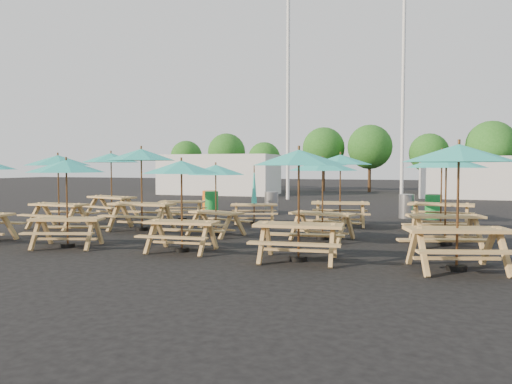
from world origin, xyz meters
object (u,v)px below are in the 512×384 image
(picnic_unit_6, at_px, (181,173))
(picnic_unit_10, at_px, (323,170))
(picnic_unit_5, at_px, (182,171))
(waste_bin_3, at_px, (407,206))
(picnic_unit_8, at_px, (254,200))
(waste_bin_0, at_px, (209,201))
(picnic_unit_2, at_px, (111,162))
(picnic_unit_4, at_px, (141,160))
(picnic_unit_12, at_px, (459,161))
(picnic_unit_13, at_px, (446,167))
(picnic_unit_7, at_px, (216,174))
(picnic_unit_11, at_px, (340,164))
(picnic_unit_9, at_px, (299,165))
(waste_bin_1, at_px, (212,202))
(waste_bin_5, at_px, (433,207))
(picnic_unit_3, at_px, (66,172))
(waste_bin_2, at_px, (271,203))
(picnic_unit_1, at_px, (58,165))
(picnic_unit_14, at_px, (442,162))
(waste_bin_4, at_px, (434,206))

(picnic_unit_6, bearing_deg, picnic_unit_10, 42.55)
(picnic_unit_5, relative_size, waste_bin_3, 2.41)
(picnic_unit_8, xyz_separation_m, waste_bin_0, (-3.30, 3.75, -0.38))
(picnic_unit_5, height_order, picnic_unit_6, picnic_unit_6)
(picnic_unit_2, bearing_deg, picnic_unit_6, -29.18)
(picnic_unit_4, relative_size, picnic_unit_12, 0.99)
(picnic_unit_8, xyz_separation_m, picnic_unit_12, (6.10, -6.20, 1.26))
(picnic_unit_10, height_order, picnic_unit_13, picnic_unit_13)
(picnic_unit_7, distance_m, picnic_unit_13, 6.20)
(picnic_unit_11, bearing_deg, picnic_unit_9, -98.62)
(picnic_unit_7, height_order, waste_bin_1, picnic_unit_7)
(picnic_unit_11, height_order, picnic_unit_12, picnic_unit_12)
(picnic_unit_10, xyz_separation_m, picnic_unit_12, (3.17, -3.18, 0.20))
(picnic_unit_8, height_order, picnic_unit_9, picnic_unit_9)
(picnic_unit_10, xyz_separation_m, waste_bin_5, (3.04, 6.58, -1.44))
(picnic_unit_3, relative_size, picnic_unit_6, 1.08)
(picnic_unit_10, bearing_deg, waste_bin_2, 129.61)
(picnic_unit_4, height_order, picnic_unit_7, picnic_unit_4)
(picnic_unit_1, xyz_separation_m, picnic_unit_7, (5.45, -0.00, -0.27))
(picnic_unit_2, bearing_deg, waste_bin_0, 73.07)
(picnic_unit_11, bearing_deg, picnic_unit_12, -72.88)
(picnic_unit_2, height_order, waste_bin_2, picnic_unit_2)
(picnic_unit_8, bearing_deg, waste_bin_1, 114.69)
(picnic_unit_14, relative_size, waste_bin_5, 2.70)
(picnic_unit_2, bearing_deg, picnic_unit_12, -11.68)
(picnic_unit_4, height_order, picnic_unit_14, picnic_unit_4)
(picnic_unit_9, relative_size, waste_bin_2, 2.57)
(picnic_unit_3, bearing_deg, waste_bin_5, 31.44)
(picnic_unit_1, height_order, waste_bin_3, picnic_unit_1)
(picnic_unit_11, distance_m, waste_bin_5, 4.79)
(picnic_unit_12, distance_m, picnic_unit_13, 3.16)
(picnic_unit_7, distance_m, waste_bin_4, 9.30)
(picnic_unit_5, relative_size, waste_bin_4, 2.41)
(picnic_unit_8, distance_m, waste_bin_5, 6.96)
(picnic_unit_10, bearing_deg, picnic_unit_8, 147.07)
(picnic_unit_2, bearing_deg, picnic_unit_9, -19.38)
(picnic_unit_1, distance_m, picnic_unit_10, 8.53)
(picnic_unit_14, bearing_deg, picnic_unit_12, -83.23)
(picnic_unit_5, bearing_deg, picnic_unit_13, -35.66)
(picnic_unit_7, bearing_deg, waste_bin_4, 67.39)
(picnic_unit_13, bearing_deg, picnic_unit_5, 144.61)
(picnic_unit_6, height_order, waste_bin_5, picnic_unit_6)
(picnic_unit_14, bearing_deg, picnic_unit_9, -109.10)
(picnic_unit_9, height_order, waste_bin_3, picnic_unit_9)
(picnic_unit_7, bearing_deg, waste_bin_3, 71.41)
(picnic_unit_3, height_order, waste_bin_2, picnic_unit_3)
(picnic_unit_4, bearing_deg, picnic_unit_11, 27.26)
(waste_bin_2, bearing_deg, picnic_unit_13, -45.96)
(picnic_unit_9, xyz_separation_m, waste_bin_2, (-3.41, 9.83, -1.57))
(picnic_unit_14, height_order, waste_bin_2, picnic_unit_14)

